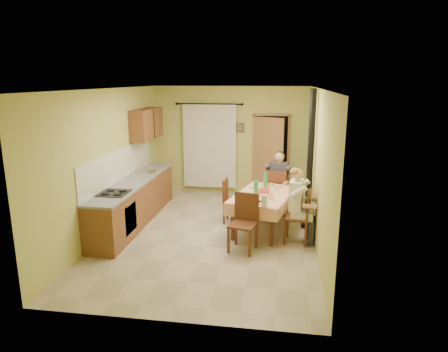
% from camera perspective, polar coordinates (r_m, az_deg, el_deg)
% --- Properties ---
extents(floor, '(4.00, 6.00, 0.01)m').
position_cam_1_polar(floor, '(7.99, -1.90, -8.14)').
color(floor, tan).
rests_on(floor, ground).
extents(room_shell, '(4.04, 6.04, 2.82)m').
position_cam_1_polar(room_shell, '(7.51, -2.01, 4.86)').
color(room_shell, '#BEC062').
rests_on(room_shell, ground).
extents(kitchen_run, '(0.64, 3.64, 1.56)m').
position_cam_1_polar(kitchen_run, '(8.65, -12.65, -3.39)').
color(kitchen_run, brown).
rests_on(kitchen_run, ground).
extents(upper_cabinets, '(0.35, 1.40, 0.70)m').
position_cam_1_polar(upper_cabinets, '(9.59, -10.98, 7.33)').
color(upper_cabinets, brown).
rests_on(upper_cabinets, room_shell).
extents(curtain, '(1.70, 0.07, 2.22)m').
position_cam_1_polar(curtain, '(10.51, -2.08, 4.33)').
color(curtain, black).
rests_on(curtain, ground).
extents(doorway, '(0.96, 0.43, 2.15)m').
position_cam_1_polar(doorway, '(10.36, 6.53, 2.92)').
color(doorway, black).
rests_on(doorway, ground).
extents(dining_table, '(1.39, 1.89, 0.76)m').
position_cam_1_polar(dining_table, '(8.05, 5.59, -5.15)').
color(dining_table, '#EDA57B').
rests_on(dining_table, ground).
extents(tableware, '(0.67, 1.69, 0.33)m').
position_cam_1_polar(tableware, '(7.83, 5.53, -2.29)').
color(tableware, white).
rests_on(tableware, dining_table).
extents(chair_far, '(0.55, 0.55, 1.02)m').
position_cam_1_polar(chair_far, '(9.10, 7.67, -3.56)').
color(chair_far, '#542A16').
rests_on(chair_far, ground).
extents(chair_near, '(0.54, 0.54, 1.01)m').
position_cam_1_polar(chair_near, '(7.14, 2.73, -8.36)').
color(chair_near, '#542A16').
rests_on(chair_near, ground).
extents(chair_right, '(0.50, 0.50, 1.00)m').
position_cam_1_polar(chair_right, '(7.61, 10.43, -7.18)').
color(chair_right, '#542A16').
rests_on(chair_right, ground).
extents(chair_left, '(0.42, 0.42, 0.94)m').
position_cam_1_polar(chair_left, '(8.47, 1.24, -4.77)').
color(chair_left, '#542A16').
rests_on(chair_left, ground).
extents(man_far, '(0.63, 0.55, 1.39)m').
position_cam_1_polar(man_far, '(8.96, 7.82, 0.05)').
color(man_far, '#38333D').
rests_on(man_far, chair_far).
extents(man_right, '(0.51, 0.62, 1.39)m').
position_cam_1_polar(man_right, '(7.42, 10.51, -2.92)').
color(man_right, white).
rests_on(man_right, chair_right).
extents(stove_flue, '(0.24, 0.24, 2.80)m').
position_cam_1_polar(stove_flue, '(8.15, 12.07, -0.43)').
color(stove_flue, black).
rests_on(stove_flue, ground).
extents(picture_back, '(0.19, 0.03, 0.23)m').
position_cam_1_polar(picture_back, '(10.40, 2.34, 6.93)').
color(picture_back, black).
rests_on(picture_back, room_shell).
extents(picture_right, '(0.03, 0.31, 0.21)m').
position_cam_1_polar(picture_right, '(8.59, 12.59, 5.86)').
color(picture_right, brown).
rests_on(picture_right, room_shell).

